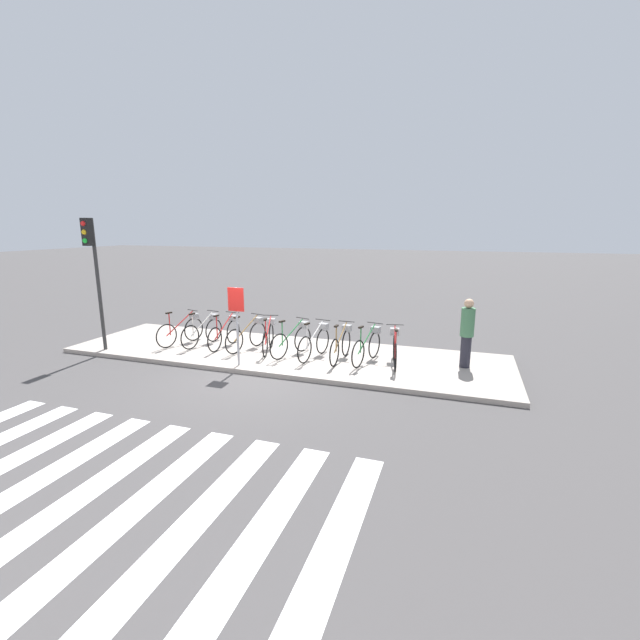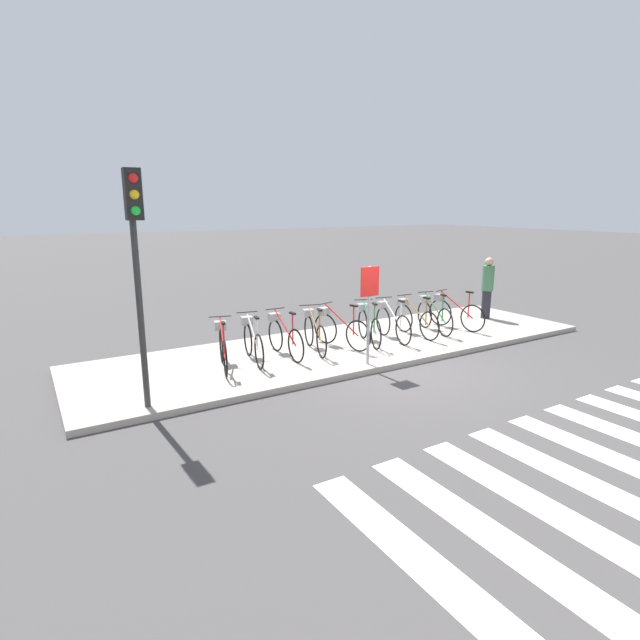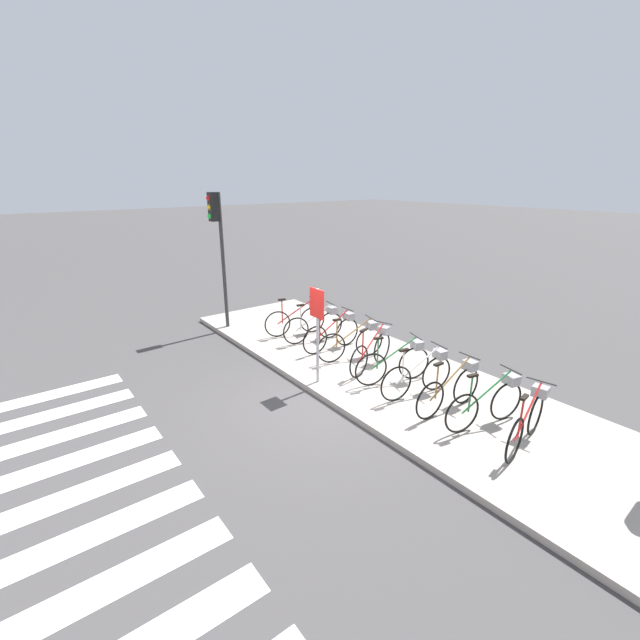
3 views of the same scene
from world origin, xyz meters
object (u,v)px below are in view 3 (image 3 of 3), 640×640
(parked_bicycle_6, at_px, (421,373))
(sign_post, at_px, (317,320))
(parked_bicycle_5, at_px, (397,362))
(parked_bicycle_0, at_px, (298,318))
(parked_bicycle_3, at_px, (354,341))
(parked_bicycle_4, at_px, (373,349))
(parked_bicycle_1, at_px, (316,324))
(parked_bicycle_8, at_px, (489,401))
(parked_bicycle_7, at_px, (452,387))
(traffic_light, at_px, (217,233))
(parked_bicycle_2, at_px, (334,332))
(parked_bicycle_9, at_px, (528,419))

(parked_bicycle_6, bearing_deg, sign_post, -142.01)
(parked_bicycle_5, distance_m, sign_post, 1.92)
(sign_post, bearing_deg, parked_bicycle_0, 153.33)
(parked_bicycle_3, bearing_deg, parked_bicycle_4, -0.96)
(parked_bicycle_4, xyz_separation_m, parked_bicycle_5, (0.80, -0.08, 0.00))
(parked_bicycle_1, relative_size, parked_bicycle_6, 1.00)
(parked_bicycle_3, relative_size, parked_bicycle_8, 0.99)
(parked_bicycle_7, bearing_deg, sign_post, -151.44)
(parked_bicycle_6, xyz_separation_m, sign_post, (-1.67, -1.30, 0.94))
(parked_bicycle_0, xyz_separation_m, traffic_light, (-1.79, -1.39, 2.24))
(parked_bicycle_2, xyz_separation_m, parked_bicycle_6, (2.90, -0.15, 0.00))
(parked_bicycle_8, height_order, sign_post, sign_post)
(parked_bicycle_8, bearing_deg, parked_bicycle_5, -179.09)
(parked_bicycle_0, distance_m, parked_bicycle_8, 5.79)
(parked_bicycle_1, height_order, parked_bicycle_3, same)
(parked_bicycle_2, relative_size, parked_bicycle_9, 1.01)
(parked_bicycle_6, height_order, sign_post, sign_post)
(parked_bicycle_0, bearing_deg, parked_bicycle_2, 4.44)
(parked_bicycle_0, height_order, traffic_light, traffic_light)
(parked_bicycle_6, relative_size, parked_bicycle_7, 0.99)
(parked_bicycle_1, relative_size, sign_post, 0.84)
(parked_bicycle_3, bearing_deg, sign_post, -72.04)
(parked_bicycle_7, distance_m, parked_bicycle_9, 1.43)
(parked_bicycle_0, relative_size, traffic_light, 0.44)
(parked_bicycle_2, bearing_deg, parked_bicycle_4, -1.08)
(parked_bicycle_8, height_order, parked_bicycle_9, same)
(parked_bicycle_5, distance_m, traffic_light, 6.05)
(parked_bicycle_2, distance_m, parked_bicycle_3, 0.76)
(parked_bicycle_0, relative_size, parked_bicycle_4, 1.00)
(parked_bicycle_5, height_order, traffic_light, traffic_light)
(parked_bicycle_4, height_order, traffic_light, traffic_light)
(parked_bicycle_9, relative_size, sign_post, 0.84)
(parked_bicycle_1, height_order, sign_post, sign_post)
(parked_bicycle_8, bearing_deg, traffic_light, -169.35)
(parked_bicycle_0, height_order, parked_bicycle_7, same)
(parked_bicycle_1, bearing_deg, sign_post, -36.25)
(parked_bicycle_8, height_order, traffic_light, traffic_light)
(parked_bicycle_2, relative_size, parked_bicycle_8, 1.02)
(parked_bicycle_4, height_order, parked_bicycle_7, same)
(parked_bicycle_2, bearing_deg, parked_bicycle_8, -0.96)
(parked_bicycle_0, distance_m, parked_bicycle_1, 0.70)
(parked_bicycle_7, distance_m, parked_bicycle_8, 0.71)
(parked_bicycle_2, xyz_separation_m, parked_bicycle_4, (1.42, -0.03, 0.00))
(parked_bicycle_5, height_order, parked_bicycle_9, same)
(parked_bicycle_4, distance_m, sign_post, 1.72)
(parked_bicycle_4, height_order, sign_post, sign_post)
(parked_bicycle_4, distance_m, parked_bicycle_8, 2.92)
(parked_bicycle_5, bearing_deg, traffic_light, -165.68)
(parked_bicycle_9, bearing_deg, parked_bicycle_8, 177.48)
(parked_bicycle_2, relative_size, parked_bicycle_4, 1.03)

